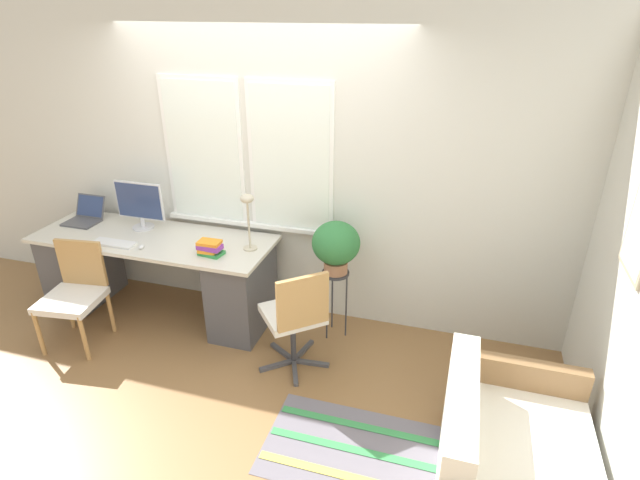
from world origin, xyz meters
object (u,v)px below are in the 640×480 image
object	(u,v)px
mouse	(142,247)
office_chair_swivel	(296,316)
laptop	(85,217)
book_stack	(210,248)
keyboard	(114,243)
potted_plant	(336,245)
couch_loveseat	(508,466)
desk_chair_wooden	(74,292)
desk_lamp	(248,208)
monitor	(140,204)
plant_stand	(335,281)

from	to	relation	value
mouse	office_chair_swivel	distance (m)	1.46
laptop	book_stack	bearing A→B (deg)	-10.92
keyboard	book_stack	size ratio (longest dim) A/B	1.84
keyboard	office_chair_swivel	distance (m)	1.73
keyboard	potted_plant	size ratio (longest dim) A/B	0.87
keyboard	couch_loveseat	world-z (taller)	keyboard
desk_chair_wooden	mouse	bearing A→B (deg)	28.13
keyboard	desk_lamp	bearing A→B (deg)	12.42
monitor	mouse	xyz separation A→B (m)	(0.24, -0.38, -0.22)
monitor	potted_plant	xyz separation A→B (m)	(1.83, -0.03, -0.13)
book_stack	potted_plant	world-z (taller)	potted_plant
mouse	laptop	bearing A→B (deg)	157.69
monitor	keyboard	distance (m)	0.43
mouse	keyboard	bearing A→B (deg)	178.43
office_chair_swivel	desk_chair_wooden	bearing A→B (deg)	-36.07
monitor	couch_loveseat	size ratio (longest dim) A/B	0.40
office_chair_swivel	plant_stand	xyz separation A→B (m)	(0.17, 0.52, 0.04)
book_stack	keyboard	bearing A→B (deg)	-176.02
office_chair_swivel	couch_loveseat	size ratio (longest dim) A/B	0.77
desk_lamp	office_chair_swivel	xyz separation A→B (m)	(0.55, -0.44, -0.64)
desk_chair_wooden	office_chair_swivel	world-z (taller)	office_chair_swivel
monitor	desk_lamp	bearing A→B (deg)	-5.97
mouse	potted_plant	size ratio (longest dim) A/B	0.14
mouse	potted_plant	world-z (taller)	potted_plant
desk_lamp	potted_plant	xyz separation A→B (m)	(0.72, 0.09, -0.26)
mouse	plant_stand	bearing A→B (deg)	12.26
monitor	potted_plant	world-z (taller)	monitor
laptop	desk_chair_wooden	bearing A→B (deg)	-60.85
desk_lamp	desk_chair_wooden	size ratio (longest dim) A/B	0.56
office_chair_swivel	couch_loveseat	world-z (taller)	office_chair_swivel
monitor	book_stack	size ratio (longest dim) A/B	2.23
desk_chair_wooden	book_stack	bearing A→B (deg)	13.21
keyboard	couch_loveseat	bearing A→B (deg)	-16.32
book_stack	couch_loveseat	xyz separation A→B (m)	(2.35, -1.01, -0.56)
keyboard	plant_stand	world-z (taller)	keyboard
laptop	keyboard	world-z (taller)	laptop
plant_stand	potted_plant	bearing A→B (deg)	90.00
desk_lamp	plant_stand	world-z (taller)	desk_lamp
couch_loveseat	book_stack	bearing A→B (deg)	66.80
potted_plant	laptop	bearing A→B (deg)	179.91
keyboard	book_stack	bearing A→B (deg)	3.98
book_stack	couch_loveseat	bearing A→B (deg)	-23.20
potted_plant	plant_stand	bearing A→B (deg)	-90.00
potted_plant	keyboard	bearing A→B (deg)	-169.74
laptop	plant_stand	size ratio (longest dim) A/B	0.51
monitor	book_stack	world-z (taller)	monitor
book_stack	plant_stand	distance (m)	1.07
couch_loveseat	desk_chair_wooden	bearing A→B (deg)	80.02
keyboard	potted_plant	world-z (taller)	potted_plant
monitor	desk_chair_wooden	bearing A→B (deg)	-107.93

